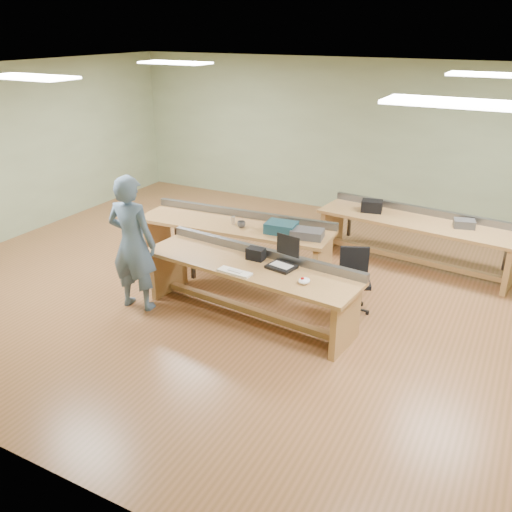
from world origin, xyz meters
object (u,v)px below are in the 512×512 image
object	(u,v)px
laptop_base	(281,267)
parts_bin_grey	(307,234)
task_chair	(353,289)
parts_bin_teal	(281,228)
workbench_mid	(235,235)
workbench_back	(416,231)
workbench_front	(250,277)
mug	(241,224)
drinks_can	(233,220)
camera_bag	(256,254)
person	(133,243)

from	to	relation	value
laptop_base	parts_bin_grey	distance (m)	1.13
laptop_base	parts_bin_grey	world-z (taller)	parts_bin_grey
task_chair	parts_bin_teal	xyz separation A→B (m)	(-1.27, 0.41, 0.51)
workbench_mid	parts_bin_grey	size ratio (longest dim) A/B	6.90
workbench_back	parts_bin_grey	bearing A→B (deg)	-122.56
parts_bin_teal	laptop_base	bearing A→B (deg)	-64.37
workbench_front	parts_bin_teal	xyz separation A→B (m)	(-0.13, 1.20, 0.27)
mug	task_chair	bearing A→B (deg)	-9.87
workbench_front	mug	bearing A→B (deg)	129.52
laptop_base	drinks_can	xyz separation A→B (m)	(-1.36, 1.13, 0.04)
workbench_back	camera_bag	xyz separation A→B (m)	(-1.52, -2.55, 0.27)
workbench_front	drinks_can	xyz separation A→B (m)	(-0.95, 1.20, 0.25)
workbench_back	laptop_base	size ratio (longest dim) A/B	9.37
task_chair	drinks_can	size ratio (longest dim) A/B	7.37
workbench_mid	workbench_back	xyz separation A→B (m)	(2.45, 1.47, 0.00)
workbench_mid	parts_bin_teal	xyz separation A→B (m)	(0.80, -0.03, 0.27)
parts_bin_teal	mug	world-z (taller)	parts_bin_teal
workbench_back	task_chair	size ratio (longest dim) A/B	3.69
laptop_base	workbench_back	bearing A→B (deg)	78.17
workbench_front	task_chair	size ratio (longest dim) A/B	3.52
workbench_front	camera_bag	size ratio (longest dim) A/B	13.11
workbench_mid	parts_bin_teal	world-z (taller)	parts_bin_teal
workbench_mid	mug	world-z (taller)	workbench_mid
person	parts_bin_teal	world-z (taller)	person
person	parts_bin_grey	xyz separation A→B (m)	(1.77, 1.68, -0.11)
person	mug	world-z (taller)	person
laptop_base	mug	size ratio (longest dim) A/B	2.73
laptop_base	camera_bag	distance (m)	0.43
workbench_mid	workbench_back	world-z (taller)	same
person	workbench_front	bearing A→B (deg)	-168.11
laptop_base	camera_bag	xyz separation A→B (m)	(-0.41, 0.09, 0.06)
person	task_chair	size ratio (longest dim) A/B	2.16
workbench_front	camera_bag	distance (m)	0.31
workbench_front	person	size ratio (longest dim) A/B	1.63
person	laptop_base	xyz separation A→B (m)	(1.90, 0.56, -0.16)
person	camera_bag	size ratio (longest dim) A/B	8.05
mug	laptop_base	bearing A→B (deg)	-42.02
parts_bin_teal	parts_bin_grey	distance (m)	0.42
person	workbench_mid	bearing A→B (deg)	-113.98
camera_bag	laptop_base	bearing A→B (deg)	-13.45
workbench_back	camera_bag	bearing A→B (deg)	-114.32
workbench_back	mug	bearing A→B (deg)	-138.57
task_chair	drinks_can	distance (m)	2.18
workbench_back	mug	world-z (taller)	workbench_back
workbench_mid	mug	xyz separation A→B (m)	(0.18, -0.12, 0.24)
laptop_base	workbench_mid	bearing A→B (deg)	149.86
workbench_front	camera_bag	bearing A→B (deg)	96.20
workbench_back	drinks_can	size ratio (longest dim) A/B	27.24
workbench_mid	drinks_can	world-z (taller)	drinks_can
workbench_mid	camera_bag	bearing A→B (deg)	-52.89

